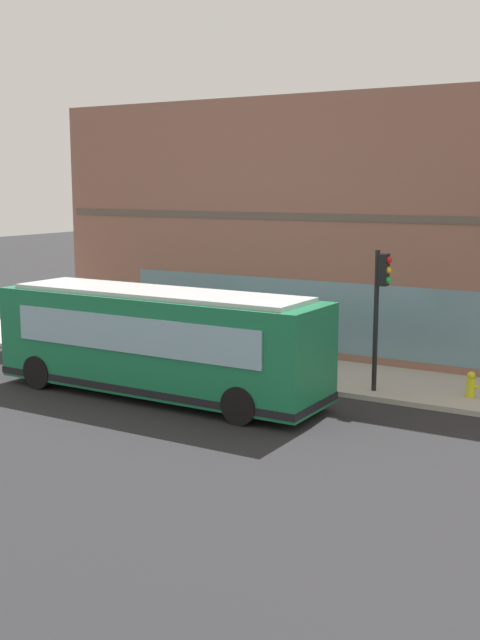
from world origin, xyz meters
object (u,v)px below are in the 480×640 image
(city_bus_nearside, at_px, (158,343))
(fire_hydrant, at_px, (471,385))
(pedestrian_by_light_pole, at_px, (137,324))
(traffic_light_near_corner, at_px, (381,294))
(pedestrian_near_hydrant, at_px, (247,331))
(newspaper_vending_box, at_px, (281,346))
(pedestrian_walking_along_curb, at_px, (223,326))
(pedestrian_near_building_entrance, at_px, (181,326))

(city_bus_nearside, xyz_separation_m, fire_hydrant, (3.85, -7.91, -1.04))
(fire_hydrant, xyz_separation_m, pedestrian_by_light_pole, (0.70, 12.21, 0.51))
(traffic_light_near_corner, xyz_separation_m, pedestrian_by_light_pole, (1.36, 9.73, -1.95))
(pedestrian_near_hydrant, xyz_separation_m, newspaper_vending_box, (0.66, -0.97, -0.54))
(fire_hydrant, height_order, pedestrian_by_light_pole, pedestrian_by_light_pole)
(fire_hydrant, bearing_deg, newspaper_vending_box, 76.33)
(pedestrian_near_hydrant, bearing_deg, fire_hydrant, -97.34)
(city_bus_nearside, bearing_deg, fire_hydrant, -64.03)
(pedestrian_walking_along_curb, bearing_deg, city_bus_nearside, -167.68)
(fire_hydrant, distance_m, pedestrian_near_hydrant, 7.90)
(traffic_light_near_corner, relative_size, pedestrian_near_building_entrance, 2.47)
(pedestrian_near_hydrant, bearing_deg, city_bus_nearside, 178.76)
(fire_hydrant, bearing_deg, traffic_light_near_corner, 105.06)
(fire_hydrant, height_order, pedestrian_near_building_entrance, pedestrian_near_building_entrance)
(fire_hydrant, relative_size, newspaper_vending_box, 0.82)
(fire_hydrant, bearing_deg, city_bus_nearside, 115.97)
(pedestrian_near_hydrant, bearing_deg, pedestrian_walking_along_curb, 65.45)
(pedestrian_near_building_entrance, bearing_deg, newspaper_vending_box, -77.11)
(pedestrian_walking_along_curb, distance_m, newspaper_vending_box, 2.31)
(city_bus_nearside, height_order, newspaper_vending_box, city_bus_nearside)
(pedestrian_walking_along_curb, bearing_deg, newspaper_vending_box, -88.30)
(pedestrian_near_building_entrance, bearing_deg, traffic_light_near_corner, -100.81)
(pedestrian_walking_along_curb, relative_size, pedestrian_near_hydrant, 0.94)
(city_bus_nearside, height_order, pedestrian_near_building_entrance, city_bus_nearside)
(pedestrian_near_hydrant, height_order, newspaper_vending_box, pedestrian_near_hydrant)
(newspaper_vending_box, bearing_deg, traffic_light_near_corner, -118.09)
(pedestrian_walking_along_curb, relative_size, newspaper_vending_box, 1.81)
(fire_hydrant, xyz_separation_m, pedestrian_near_hydrant, (1.01, 7.81, 0.63))
(fire_hydrant, distance_m, pedestrian_by_light_pole, 12.24)
(city_bus_nearside, distance_m, pedestrian_near_building_entrance, 5.34)
(traffic_light_near_corner, relative_size, pedestrian_walking_along_curb, 2.49)
(traffic_light_near_corner, relative_size, pedestrian_near_hydrant, 2.35)
(pedestrian_by_light_pole, xyz_separation_m, newspaper_vending_box, (0.97, -5.37, -0.42))
(fire_hydrant, xyz_separation_m, newspaper_vending_box, (1.66, 6.84, 0.09))
(city_bus_nearside, relative_size, traffic_light_near_corner, 2.48)
(pedestrian_near_hydrant, distance_m, newspaper_vending_box, 1.29)
(pedestrian_near_building_entrance, height_order, pedestrian_by_light_pole, pedestrian_near_building_entrance)
(fire_hydrant, relative_size, pedestrian_by_light_pole, 0.48)
(city_bus_nearside, relative_size, pedestrian_near_building_entrance, 6.13)
(fire_hydrant, xyz_separation_m, pedestrian_near_building_entrance, (0.85, 10.40, 0.58))
(city_bus_nearside, bearing_deg, traffic_light_near_corner, -59.61)
(traffic_light_near_corner, relative_size, newspaper_vending_box, 4.50)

